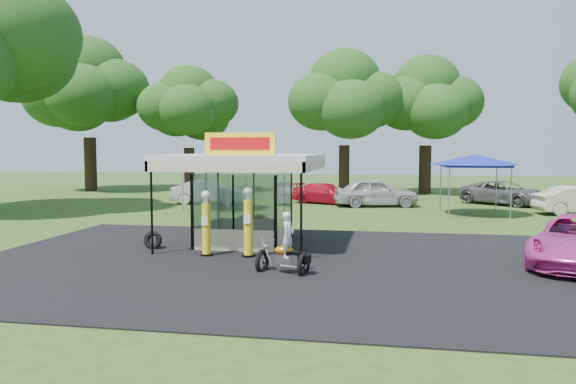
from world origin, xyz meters
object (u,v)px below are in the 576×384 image
(a_frame_sign, at_px, (566,262))
(bg_car_d, at_px, (504,193))
(gas_pump_right, at_px, (248,224))
(kiosk_car, at_px, (258,224))
(motorcycle, at_px, (286,249))
(tent_east, at_px, (475,160))
(bg_car_b, at_px, (326,193))
(tent_west, at_px, (215,163))
(gas_pump_left, at_px, (206,225))
(bg_car_a, at_px, (208,192))
(gas_station_kiosk, at_px, (244,198))
(bg_car_c, at_px, (376,192))

(a_frame_sign, relative_size, bg_car_d, 0.17)
(gas_pump_right, xyz_separation_m, kiosk_car, (-0.75, 4.55, -0.66))
(motorcycle, relative_size, tent_east, 0.40)
(gas_pump_right, distance_m, kiosk_car, 4.66)
(bg_car_b, height_order, tent_west, tent_west)
(gas_pump_right, distance_m, tent_east, 16.31)
(gas_pump_left, xyz_separation_m, gas_pump_right, (1.43, 0.08, 0.08))
(bg_car_a, relative_size, tent_west, 1.07)
(a_frame_sign, distance_m, tent_west, 21.23)
(gas_station_kiosk, bearing_deg, gas_pump_right, -72.25)
(gas_pump_right, xyz_separation_m, bg_car_b, (0.53, 18.22, -0.48))
(motorcycle, relative_size, kiosk_car, 0.67)
(gas_station_kiosk, relative_size, kiosk_car, 1.92)
(tent_east, bearing_deg, a_frame_sign, -88.30)
(bg_car_a, bearing_deg, tent_west, -163.66)
(gas_pump_left, distance_m, bg_car_d, 23.64)
(gas_station_kiosk, distance_m, bg_car_c, 15.36)
(gas_station_kiosk, height_order, kiosk_car, gas_station_kiosk)
(a_frame_sign, bearing_deg, gas_pump_right, 167.49)
(bg_car_c, xyz_separation_m, tent_west, (-9.21, -3.38, 1.86))
(kiosk_car, bearing_deg, tent_east, -47.64)
(motorcycle, xyz_separation_m, tent_west, (-7.15, 15.79, 2.00))
(gas_station_kiosk, distance_m, motorcycle, 5.22)
(tent_west, bearing_deg, bg_car_b, 37.36)
(bg_car_c, bearing_deg, tent_east, -135.96)
(gas_pump_right, distance_m, bg_car_b, 18.24)
(gas_pump_right, xyz_separation_m, a_frame_sign, (9.46, -1.28, -0.68))
(bg_car_b, bearing_deg, gas_pump_left, -166.84)
(motorcycle, height_order, bg_car_d, motorcycle)
(gas_pump_right, distance_m, bg_car_a, 18.15)
(kiosk_car, distance_m, bg_car_d, 19.52)
(tent_west, xyz_separation_m, tent_east, (14.50, -0.17, 0.23))
(tent_east, bearing_deg, bg_car_d, 66.27)
(bg_car_d, bearing_deg, bg_car_a, 137.74)
(bg_car_a, bearing_deg, bg_car_d, -90.73)
(bg_car_d, xyz_separation_m, tent_west, (-17.19, -5.94, 1.98))
(bg_car_b, relative_size, tent_east, 0.97)
(bg_car_b, height_order, bg_car_c, bg_car_c)
(bg_car_c, relative_size, tent_east, 1.09)
(gas_pump_left, relative_size, bg_car_d, 0.41)
(motorcycle, bearing_deg, a_frame_sign, 20.62)
(bg_car_a, xyz_separation_m, tent_west, (1.50, -3.11, 1.97))
(gas_station_kiosk, height_order, bg_car_b, gas_station_kiosk)
(motorcycle, relative_size, bg_car_a, 0.41)
(tent_east, bearing_deg, gas_station_kiosk, -131.32)
(gas_station_kiosk, relative_size, bg_car_a, 1.17)
(tent_east, bearing_deg, motorcycle, -115.21)
(gas_pump_left, distance_m, a_frame_sign, 10.97)
(gas_station_kiosk, relative_size, bg_car_b, 1.19)
(tent_west, bearing_deg, gas_pump_left, -73.53)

